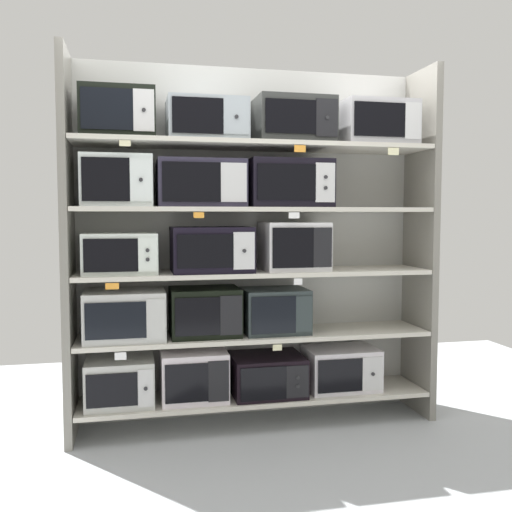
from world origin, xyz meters
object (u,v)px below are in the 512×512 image
Objects in this scene: microwave_4 at (125,315)px; microwave_5 at (205,312)px; microwave_2 at (267,375)px; microwave_3 at (341,368)px; microwave_9 at (294,246)px; microwave_0 at (120,381)px; microwave_10 at (117,181)px; microwave_14 at (207,121)px; microwave_6 at (275,311)px; microwave_12 at (288,184)px; microwave_7 at (120,253)px; microwave_15 at (294,121)px; microwave_8 at (211,249)px; microwave_16 at (375,125)px; microwave_1 at (194,374)px; microwave_13 at (118,114)px; microwave_11 at (201,184)px.

microwave_5 is at bearing -0.02° from microwave_4.
microwave_3 reaches higher than microwave_2.
microwave_2 is at bearing -179.97° from microwave_9.
microwave_2 is at bearing -0.03° from microwave_0.
microwave_14 reaches higher than microwave_10.
microwave_0 reaches higher than microwave_3.
microwave_12 reaches higher than microwave_6.
microwave_7 is 0.91× the size of microwave_15.
microwave_4 is at bearing -0.03° from microwave_0.
microwave_8 is (-0.44, 0.00, 0.43)m from microwave_6.
microwave_15 is at bearing 0.02° from microwave_7.
microwave_9 reaches higher than microwave_6.
microwave_7 is (0.02, -0.00, 0.84)m from microwave_0.
microwave_16 reaches higher than microwave_0.
microwave_2 is at bearing -0.03° from microwave_1.
microwave_5 is at bearing 180.00° from microwave_3.
microwave_13 is (-0.60, -0.00, 0.87)m from microwave_8.
microwave_2 is at bearing -179.98° from microwave_16.
microwave_10 is (-1.05, 0.00, 0.88)m from microwave_6.
microwave_6 is at bearing -0.03° from microwave_1.
microwave_9 is at bearing -0.02° from microwave_4.
microwave_3 is at bearing 0.00° from microwave_7.
microwave_9 is (1.18, -0.00, 0.88)m from microwave_0.
microwave_1 reaches higher than microwave_2.
microwave_0 is 0.44m from microwave_4.
microwave_9 is 1.26m from microwave_10.
microwave_5 is 0.98× the size of microwave_7.
microwave_10 reaches higher than microwave_6.
microwave_11 is (0.50, -0.00, 0.86)m from microwave_4.
microwave_13 reaches higher than microwave_7.
microwave_15 is 1.02× the size of microwave_16.
microwave_2 is 1.33m from microwave_12.
microwave_6 is at bearing -179.98° from microwave_16.
microwave_14 is 1.00× the size of microwave_15.
microwave_6 is at bearing -0.00° from microwave_10.
microwave_12 is (-0.04, 0.00, 0.43)m from microwave_9.
microwave_1 is 0.77× the size of microwave_11.
microwave_5 is at bearing -180.00° from microwave_16.
microwave_8 is 1.45m from microwave_16.
microwave_13 is at bearing -179.98° from microwave_1.
microwave_1 is at bearing -0.02° from microwave_4.
microwave_16 is at bearing 0.02° from microwave_2.
microwave_14 is at bearing -0.15° from microwave_1.
microwave_7 reaches higher than microwave_1.
microwave_2 is 1.78m from microwave_14.
microwave_10 is 1.82m from microwave_16.
microwave_16 is at bearing 0.02° from microwave_6.
microwave_7 is 0.70m from microwave_11.
microwave_8 is (0.13, 0.00, 0.85)m from microwave_1.
microwave_7 is at bearing -1.30° from microwave_0.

